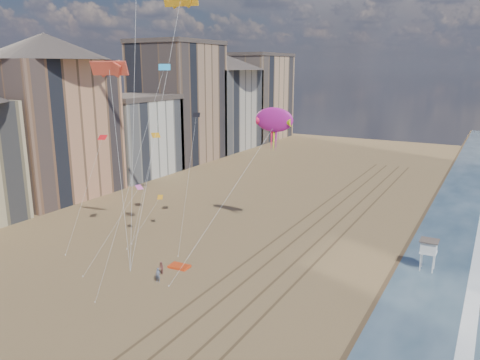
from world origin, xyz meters
The scene contains 10 objects.
wet_sand centered at (19.00, 40.00, 0.00)m, with size 260.00×260.00×0.00m, color #42301E.
foam centered at (23.20, 40.00, 0.00)m, with size 260.00×260.00×0.00m, color white.
tracks centered at (2.55, 30.00, 0.01)m, with size 7.68×120.00×0.01m.
buildings centered at (-45.73, 65.59, 13.55)m, with size 34.72×131.35×29.00m.
lifeguard_stand centered at (18.11, 32.26, 2.80)m, with size 2.01×2.01×3.63m.
grounded_kite centered at (-7.23, 18.91, 0.13)m, with size 2.35×1.50×0.27m, color red.
show_kite centered at (-2.41, 34.01, 15.97)m, with size 4.94×10.38×24.83m.
kite_flyer_a centered at (-6.98, 14.72, 0.81)m, with size 0.59×0.39×1.63m, color slate.
kite_flyer_b centered at (-7.91, 16.43, 0.74)m, with size 0.72×0.56×1.48m, color #99564E.
small_kites centered at (-14.83, 24.59, 15.15)m, with size 13.12×11.68×18.49m.
Camera 1 is at (23.54, -21.87, 22.77)m, focal length 35.00 mm.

